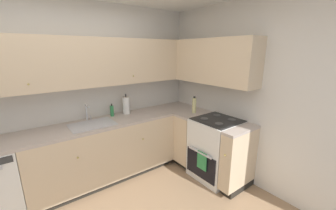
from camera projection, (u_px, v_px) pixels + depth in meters
The scene contains 14 objects.
wall_back at pixel (64, 96), 2.86m from camera, with size 4.19×0.05×2.56m, color silver.
wall_right at pixel (256, 97), 2.80m from camera, with size 0.05×3.33×2.56m, color silver.
lower_cabinets_back at pixel (106, 151), 3.06m from camera, with size 2.07×0.62×0.88m.
countertop_back at pixel (104, 123), 2.94m from camera, with size 3.28×0.60×0.04m, color #B7A89E.
lower_cabinets_right at pixel (207, 146), 3.24m from camera, with size 0.62×1.14×0.88m.
countertop_right at pixel (209, 119), 3.12m from camera, with size 0.60×1.14×0.03m.
oven_range at pixel (216, 148), 3.12m from camera, with size 0.68×0.62×1.06m.
upper_cabinets_back at pixel (83, 63), 2.74m from camera, with size 2.96×0.34×0.65m.
upper_cabinets_right at pixel (206, 61), 3.17m from camera, with size 0.32×1.69×0.65m.
sink at pixel (93, 127), 2.83m from camera, with size 0.58×0.40×0.10m.
faucet at pixel (87, 111), 2.95m from camera, with size 0.07×0.16×0.24m.
soap_bottle at pixel (112, 111), 3.18m from camera, with size 0.06×0.06×0.20m.
paper_towel_roll at pixel (126, 105), 3.28m from camera, with size 0.11×0.11×0.33m.
oil_bottle at pixel (194, 105), 3.33m from camera, with size 0.06×0.06×0.27m.
Camera 1 is at (-0.53, -1.46, 1.89)m, focal length 22.03 mm.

